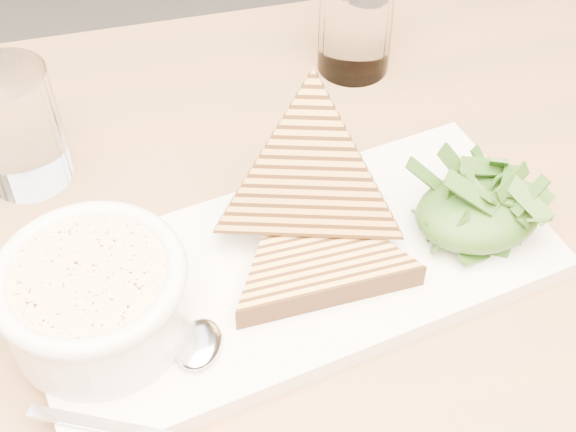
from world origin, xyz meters
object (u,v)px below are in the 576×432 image
object	(u,v)px
platter	(296,270)
glass_near	(17,128)
table_top	(223,374)
soup_bowl	(97,304)
glass_far	(356,19)

from	to	relation	value
platter	glass_near	distance (m)	0.26
table_top	soup_bowl	world-z (taller)	soup_bowl
table_top	soup_bowl	xyz separation A→B (m)	(-0.08, 0.04, 0.06)
table_top	glass_near	bearing A→B (deg)	115.60
platter	soup_bowl	world-z (taller)	soup_bowl
glass_near	table_top	bearing A→B (deg)	-64.40
table_top	platter	xyz separation A→B (m)	(0.07, 0.06, 0.03)
platter	glass_far	size ratio (longest dim) A/B	3.65
glass_near	glass_far	world-z (taller)	same
glass_near	glass_far	distance (m)	0.33
table_top	glass_far	xyz separation A→B (m)	(0.21, 0.30, 0.08)
glass_far	glass_near	bearing A→B (deg)	-168.83
platter	glass_near	size ratio (longest dim) A/B	3.67
table_top	glass_far	world-z (taller)	glass_far
soup_bowl	glass_near	bearing A→B (deg)	100.65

